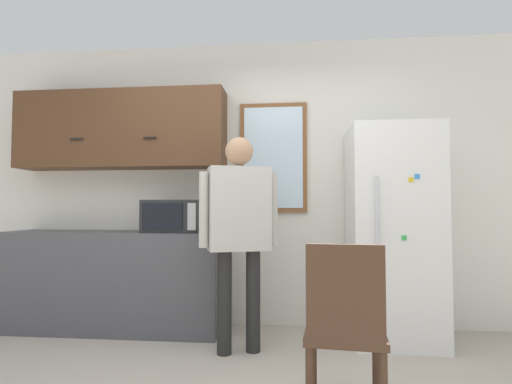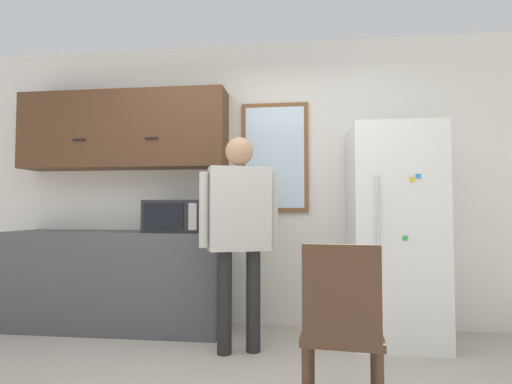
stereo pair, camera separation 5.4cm
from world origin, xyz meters
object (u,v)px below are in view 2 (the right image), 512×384
(refrigerator, at_px, (394,233))
(microwave, at_px, (175,216))
(person, at_px, (239,220))
(chair, at_px, (342,325))

(refrigerator, bearing_deg, microwave, 179.75)
(person, height_order, refrigerator, refrigerator)
(refrigerator, bearing_deg, chair, -112.09)
(microwave, relative_size, chair, 0.54)
(chair, bearing_deg, microwave, -41.15)
(person, bearing_deg, microwave, 127.73)
(microwave, bearing_deg, refrigerator, -0.25)
(refrigerator, distance_m, chair, 1.54)
(person, bearing_deg, chair, -74.69)
(refrigerator, height_order, chair, refrigerator)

